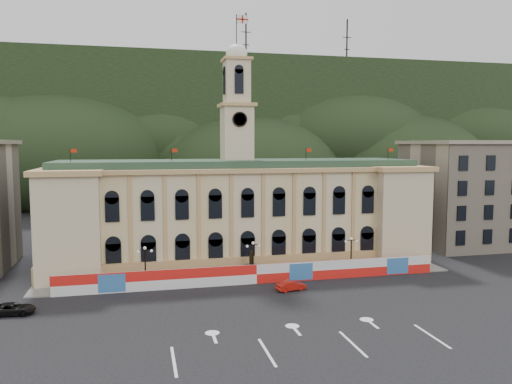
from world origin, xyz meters
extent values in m
plane|color=black|center=(0.00, 0.00, 0.00)|extent=(260.00, 260.00, 0.00)
cube|color=black|center=(0.00, 130.00, 22.00)|extent=(230.00, 70.00, 44.00)
cube|color=#595651|center=(35.00, 110.00, 30.00)|extent=(22.00, 8.00, 14.00)
cube|color=#595651|center=(-48.00, 108.00, 26.00)|extent=(16.00, 7.00, 10.00)
cylinder|color=black|center=(20.00, 115.00, 50.00)|extent=(0.50, 0.50, 20.00)
cylinder|color=black|center=(55.00, 115.00, 50.00)|extent=(0.50, 0.50, 20.00)
cube|color=beige|center=(0.00, 28.00, 7.00)|extent=(55.00, 15.00, 14.00)
cube|color=tan|center=(0.00, 20.20, 1.20)|extent=(56.00, 0.80, 2.40)
cube|color=tan|center=(0.00, 28.00, 14.30)|extent=(56.20, 16.20, 0.60)
cube|color=#294430|center=(0.00, 28.00, 15.00)|extent=(53.00, 13.00, 1.20)
cube|color=beige|center=(-23.50, 27.00, 7.00)|extent=(8.00, 17.00, 14.00)
cube|color=beige|center=(23.50, 27.00, 7.00)|extent=(8.00, 17.00, 14.00)
cube|color=beige|center=(0.00, 28.00, 19.60)|extent=(4.40, 4.40, 8.00)
cube|color=tan|center=(0.00, 28.00, 23.80)|extent=(5.20, 5.20, 0.50)
cube|color=beige|center=(0.00, 28.00, 27.10)|extent=(3.60, 3.60, 6.50)
cube|color=tan|center=(0.00, 28.00, 30.50)|extent=(4.20, 4.20, 0.40)
cylinder|color=black|center=(0.00, 25.70, 21.60)|extent=(2.20, 0.20, 2.20)
ellipsoid|color=silver|center=(0.00, 28.00, 31.40)|extent=(3.20, 3.20, 2.72)
cylinder|color=black|center=(0.00, 28.00, 34.60)|extent=(0.12, 0.12, 5.00)
cube|color=white|center=(0.90, 28.00, 36.40)|extent=(1.80, 0.04, 1.20)
cube|color=#B7230B|center=(0.90, 27.97, 36.40)|extent=(1.80, 0.02, 0.22)
cube|color=#B7230B|center=(0.90, 27.97, 36.40)|extent=(0.22, 0.02, 1.20)
cube|color=#C4B297|center=(43.00, 31.00, 9.00)|extent=(20.00, 16.00, 18.00)
cube|color=gray|center=(43.00, 31.00, 18.30)|extent=(21.00, 17.00, 0.60)
cube|color=red|center=(0.00, 15.00, 1.25)|extent=(50.00, 0.25, 2.50)
cube|color=#3268A7|center=(-18.00, 14.86, 1.25)|extent=(3.20, 0.05, 2.20)
cube|color=#3268A7|center=(6.00, 14.86, 1.25)|extent=(3.20, 0.05, 2.20)
cube|color=#3268A7|center=(20.00, 14.86, 1.25)|extent=(3.20, 0.05, 2.20)
cube|color=slate|center=(0.00, 17.75, 0.08)|extent=(56.00, 5.50, 0.16)
cube|color=#595651|center=(0.00, 18.00, 0.90)|extent=(1.40, 1.40, 1.80)
cylinder|color=black|center=(0.00, 18.00, 2.60)|extent=(0.60, 0.60, 1.60)
sphere|color=black|center=(0.00, 18.00, 3.50)|extent=(0.44, 0.44, 0.44)
cylinder|color=black|center=(-14.00, 17.00, 0.15)|extent=(0.44, 0.44, 0.30)
cylinder|color=black|center=(-14.00, 17.00, 2.40)|extent=(0.18, 0.18, 4.80)
cube|color=black|center=(-14.00, 17.00, 4.70)|extent=(1.60, 0.08, 0.08)
sphere|color=silver|center=(-14.80, 17.00, 4.55)|extent=(0.36, 0.36, 0.36)
sphere|color=silver|center=(-13.20, 17.00, 4.55)|extent=(0.36, 0.36, 0.36)
sphere|color=silver|center=(-14.00, 17.00, 4.95)|extent=(0.40, 0.40, 0.40)
cylinder|color=black|center=(0.00, 17.00, 0.15)|extent=(0.44, 0.44, 0.30)
cylinder|color=black|center=(0.00, 17.00, 2.40)|extent=(0.18, 0.18, 4.80)
cube|color=black|center=(0.00, 17.00, 4.70)|extent=(1.60, 0.08, 0.08)
sphere|color=silver|center=(-0.80, 17.00, 4.55)|extent=(0.36, 0.36, 0.36)
sphere|color=silver|center=(0.80, 17.00, 4.55)|extent=(0.36, 0.36, 0.36)
sphere|color=silver|center=(0.00, 17.00, 4.95)|extent=(0.40, 0.40, 0.40)
cylinder|color=black|center=(14.00, 17.00, 0.15)|extent=(0.44, 0.44, 0.30)
cylinder|color=black|center=(14.00, 17.00, 2.40)|extent=(0.18, 0.18, 4.80)
cube|color=black|center=(14.00, 17.00, 4.70)|extent=(1.60, 0.08, 0.08)
sphere|color=silver|center=(13.20, 17.00, 4.55)|extent=(0.36, 0.36, 0.36)
sphere|color=silver|center=(14.80, 17.00, 4.55)|extent=(0.36, 0.36, 0.36)
sphere|color=silver|center=(14.00, 17.00, 4.95)|extent=(0.40, 0.40, 0.40)
imported|color=#A9140C|center=(3.44, 11.08, 0.62)|extent=(3.06, 4.39, 1.24)
imported|color=black|center=(-27.82, 9.39, 0.63)|extent=(2.63, 4.78, 1.26)
camera|label=1|loc=(-14.43, -46.38, 17.99)|focal=35.00mm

